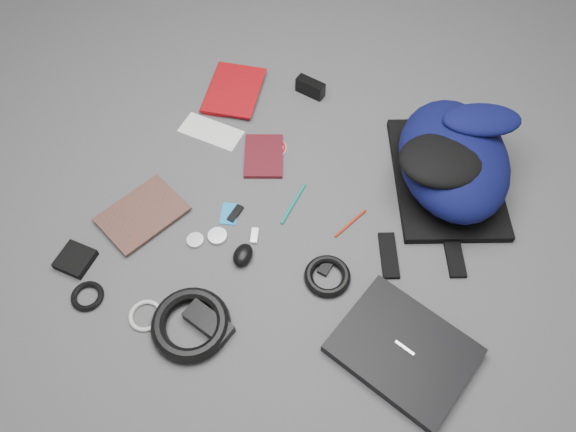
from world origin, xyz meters
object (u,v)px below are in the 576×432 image
at_px(comic_book, 126,197).
at_px(power_brick, 209,323).
at_px(textbook_red, 209,87).
at_px(pouch, 75,259).
at_px(dvd_case, 264,156).
at_px(compact_camera, 310,87).
at_px(laptop, 403,350).
at_px(backpack, 453,159).
at_px(mouse, 243,255).

relative_size(comic_book, power_brick, 1.75).
height_order(textbook_red, pouch, textbook_red).
xyz_separation_m(dvd_case, compact_camera, (0.04, 0.32, 0.02)).
bearing_deg(laptop, comic_book, -172.15).
relative_size(backpack, textbook_red, 2.07).
height_order(backpack, pouch, backpack).
xyz_separation_m(textbook_red, compact_camera, (0.33, 0.11, 0.01)).
bearing_deg(laptop, backpack, 109.83).
bearing_deg(power_brick, laptop, 28.19).
xyz_separation_m(textbook_red, power_brick, (0.38, -0.77, 0.00)).
xyz_separation_m(dvd_case, pouch, (-0.34, -0.54, 0.01)).
relative_size(textbook_red, compact_camera, 2.40).
bearing_deg(dvd_case, power_brick, -102.85).
distance_m(compact_camera, power_brick, 0.89).
distance_m(textbook_red, mouse, 0.68).
height_order(textbook_red, mouse, mouse).
xyz_separation_m(laptop, compact_camera, (-0.55, 0.77, 0.01)).
bearing_deg(textbook_red, comic_book, -103.36).
bearing_deg(textbook_red, dvd_case, -44.83).
bearing_deg(dvd_case, comic_book, -158.61).
bearing_deg(mouse, compact_camera, 92.69).
height_order(dvd_case, mouse, mouse).
bearing_deg(backpack, textbook_red, 152.07).
bearing_deg(pouch, power_brick, -3.85).
xyz_separation_m(compact_camera, mouse, (0.05, -0.67, -0.01)).
xyz_separation_m(comic_book, power_brick, (0.41, -0.27, 0.01)).
bearing_deg(pouch, mouse, 23.33).
distance_m(textbook_red, comic_book, 0.51).
relative_size(textbook_red, dvd_case, 1.41).
xyz_separation_m(power_brick, pouch, (-0.43, 0.03, -0.00)).
distance_m(backpack, mouse, 0.68).
distance_m(backpack, dvd_case, 0.58).
bearing_deg(pouch, laptop, 5.66).
height_order(laptop, mouse, mouse).
height_order(dvd_case, power_brick, power_brick).
bearing_deg(compact_camera, mouse, -74.86).
bearing_deg(power_brick, dvd_case, 113.51).
xyz_separation_m(backpack, mouse, (-0.46, -0.49, -0.08)).
bearing_deg(mouse, dvd_case, 102.42).
relative_size(dvd_case, compact_camera, 1.70).
bearing_deg(backpack, dvd_case, 170.20).
bearing_deg(compact_camera, dvd_case, -86.04).
xyz_separation_m(comic_book, mouse, (0.41, -0.05, 0.01)).
relative_size(dvd_case, power_brick, 1.25).
distance_m(backpack, power_brick, 0.84).
distance_m(comic_book, mouse, 0.42).
xyz_separation_m(textbook_red, dvd_case, (0.29, -0.20, -0.01)).
bearing_deg(dvd_case, laptop, -59.55).
distance_m(dvd_case, power_brick, 0.58).
distance_m(comic_book, compact_camera, 0.72).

